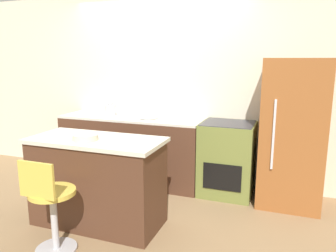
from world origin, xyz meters
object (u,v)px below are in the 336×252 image
Objects in this scene: oven_range at (227,159)px; stool_chair at (51,208)px; mixing_bowl at (148,114)px; kettle at (110,109)px; refrigerator at (292,133)px.

oven_range is 1.04× the size of stool_chair.
stool_chair is at bearing -94.46° from mixing_bowl.
kettle is at bearing -178.83° from oven_range.
mixing_bowl is (-1.81, -0.01, 0.12)m from refrigerator.
kettle is at bearing 103.40° from stool_chair.
oven_range is 0.84m from refrigerator.
refrigerator is at bearing 43.04° from stool_chair.
oven_range is at bearing 56.88° from stool_chair.
refrigerator reaches higher than oven_range.
refrigerator reaches higher than stool_chair.
oven_range is 2.21m from stool_chair.
oven_range is 1.18m from mixing_bowl.
oven_range reaches higher than stool_chair.
refrigerator is at bearing 0.17° from mixing_bowl.
refrigerator is (0.74, -0.03, 0.39)m from oven_range.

